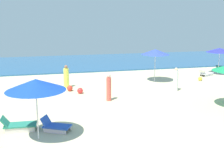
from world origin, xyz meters
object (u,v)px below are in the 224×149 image
(beachgoer_0, at_px, (176,80))
(beachgoer_1, at_px, (109,88))
(lounge_chair_5_0, at_px, (222,70))
(beach_ball_1, at_px, (70,88))
(lounge_chair_5_1, at_px, (206,73))
(umbrella_5, at_px, (220,50))
(umbrella_2, at_px, (36,85))
(beachgoer_3, at_px, (66,77))
(beach_ball_0, at_px, (80,91))
(beach_ball_2, at_px, (200,79))
(lounge_chair_2_0, at_px, (18,125))
(lounge_chair_2_1, at_px, (55,126))
(umbrella_3, at_px, (155,52))

(beachgoer_0, bearing_deg, beachgoer_1, -164.18)
(lounge_chair_5_0, bearing_deg, beachgoer_0, 106.86)
(lounge_chair_5_0, xyz_separation_m, beach_ball_1, (-13.96, -3.35, -0.06))
(beachgoer_1, bearing_deg, lounge_chair_5_1, 139.95)
(umbrella_5, relative_size, lounge_chair_5_0, 1.56)
(umbrella_2, height_order, beachgoer_3, umbrella_2)
(beach_ball_0, bearing_deg, umbrella_2, -111.09)
(beachgoer_0, distance_m, beach_ball_2, 4.10)
(lounge_chair_2_0, distance_m, lounge_chair_2_1, 1.62)
(lounge_chair_5_0, height_order, beachgoer_0, beachgoer_0)
(umbrella_2, bearing_deg, beach_ball_1, 75.26)
(lounge_chair_5_1, height_order, beach_ball_1, lounge_chair_5_1)
(beachgoer_0, bearing_deg, beachgoer_3, 162.10)
(lounge_chair_2_0, xyz_separation_m, umbrella_5, (15.86, 8.88, 1.85))
(umbrella_2, relative_size, beach_ball_0, 6.64)
(beachgoer_1, xyz_separation_m, beach_ball_2, (8.14, 3.50, -0.62))
(umbrella_5, xyz_separation_m, beach_ball_0, (-12.47, -3.44, -1.92))
(lounge_chair_2_0, distance_m, beach_ball_1, 6.83)
(lounge_chair_2_1, height_order, umbrella_5, umbrella_5)
(umbrella_5, height_order, lounge_chair_5_1, umbrella_5)
(umbrella_3, distance_m, beach_ball_2, 4.22)
(umbrella_5, height_order, beach_ball_1, umbrella_5)
(umbrella_2, xyz_separation_m, beachgoer_0, (8.83, 5.70, -1.53))
(lounge_chair_2_1, relative_size, beach_ball_2, 4.47)
(umbrella_5, distance_m, beachgoer_3, 13.37)
(beachgoer_1, distance_m, beach_ball_2, 8.88)
(umbrella_5, bearing_deg, lounge_chair_2_0, -150.76)
(lounge_chair_2_1, xyz_separation_m, lounge_chair_5_1, (12.85, 8.88, -0.01))
(umbrella_5, distance_m, beachgoer_0, 7.63)
(umbrella_5, xyz_separation_m, lounge_chair_5_1, (-1.45, -0.41, -1.88))
(lounge_chair_2_0, relative_size, beachgoer_1, 0.93)
(umbrella_3, bearing_deg, lounge_chair_5_1, 10.97)
(beach_ball_0, xyz_separation_m, beach_ball_2, (9.59, 1.52, -0.03))
(umbrella_5, bearing_deg, umbrella_2, -146.31)
(lounge_chair_5_1, relative_size, beachgoer_0, 0.94)
(umbrella_3, xyz_separation_m, umbrella_5, (6.47, 1.38, -0.19))
(beachgoer_1, distance_m, beachgoer_3, 4.36)
(lounge_chair_5_0, relative_size, beach_ball_2, 4.74)
(umbrella_5, relative_size, lounge_chair_5_1, 1.52)
(umbrella_3, distance_m, lounge_chair_5_1, 5.52)
(umbrella_2, height_order, lounge_chair_2_0, umbrella_2)
(lounge_chair_5_0, distance_m, beachgoer_1, 13.40)
(lounge_chair_5_1, distance_m, beachgoer_1, 10.81)
(lounge_chair_2_0, bearing_deg, umbrella_3, -48.37)
(umbrella_3, distance_m, beach_ball_1, 7.03)
(umbrella_5, bearing_deg, beach_ball_1, -168.51)
(beach_ball_1, bearing_deg, lounge_chair_5_0, 13.49)
(beachgoer_0, bearing_deg, lounge_chair_5_0, 37.94)
(beach_ball_1, bearing_deg, umbrella_2, -104.74)
(beachgoer_0, height_order, beach_ball_1, beachgoer_0)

